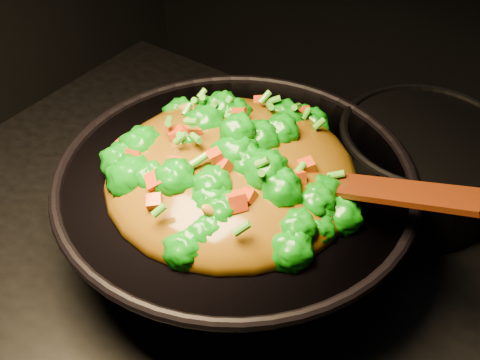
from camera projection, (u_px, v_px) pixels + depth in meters
The scene contains 4 objects.
wok at pixel (236, 211), 0.82m from camera, with size 0.46×0.46×0.13m, color black, non-canonical shape.
stir_fry at pixel (231, 145), 0.73m from camera, with size 0.32×0.32×0.11m, color #0C7B08, non-canonical shape.
spatula at pixel (366, 188), 0.69m from camera, with size 0.28×0.04×0.01m, color #3A1003.
back_pot at pixel (419, 166), 0.89m from camera, with size 0.23×0.23×0.13m, color black.
Camera 1 is at (0.25, -0.38, 1.54)m, focal length 45.00 mm.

